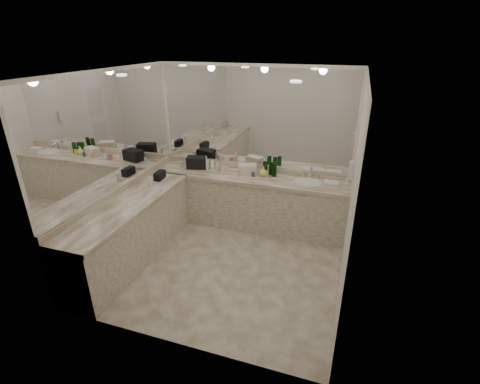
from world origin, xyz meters
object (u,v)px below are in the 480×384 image
(soap_bottle_a, at_px, (206,163))
(cream_cosmetic_case, at_px, (247,169))
(soap_bottle_b, at_px, (223,168))
(hand_towel, at_px, (331,183))
(sink, at_px, (308,183))
(black_toiletry_bag, at_px, (197,162))
(wall_phone, at_px, (351,170))
(soap_bottle_c, at_px, (263,171))

(soap_bottle_a, bearing_deg, cream_cosmetic_case, 1.46)
(soap_bottle_b, bearing_deg, hand_towel, 1.87)
(sink, relative_size, soap_bottle_a, 1.93)
(black_toiletry_bag, bearing_deg, wall_phone, -12.72)
(wall_phone, height_order, hand_towel, wall_phone)
(cream_cosmetic_case, bearing_deg, soap_bottle_c, -24.89)
(sink, xyz_separation_m, wall_phone, (0.61, -0.50, 0.46))
(black_toiletry_bag, bearing_deg, soap_bottle_a, -5.78)
(wall_phone, xyz_separation_m, soap_bottle_c, (-1.33, 0.55, -0.37))
(hand_towel, distance_m, soap_bottle_a, 2.08)
(soap_bottle_a, bearing_deg, soap_bottle_b, -12.05)
(cream_cosmetic_case, bearing_deg, soap_bottle_a, 158.89)
(soap_bottle_b, distance_m, soap_bottle_c, 0.66)
(cream_cosmetic_case, xyz_separation_m, soap_bottle_a, (-0.72, -0.02, 0.03))
(sink, distance_m, hand_towel, 0.36)
(soap_bottle_a, bearing_deg, black_toiletry_bag, 174.22)
(wall_phone, bearing_deg, black_toiletry_bag, 167.28)
(soap_bottle_a, distance_m, soap_bottle_b, 0.34)
(wall_phone, height_order, soap_bottle_b, wall_phone)
(sink, relative_size, wall_phone, 1.83)
(sink, bearing_deg, hand_towel, 5.43)
(wall_phone, xyz_separation_m, hand_towel, (-0.25, 0.53, -0.43))
(hand_towel, bearing_deg, soap_bottle_c, 178.88)
(wall_phone, bearing_deg, soap_bottle_b, 166.54)
(sink, xyz_separation_m, black_toiletry_bag, (-1.90, 0.07, 0.10))
(cream_cosmetic_case, height_order, hand_towel, cream_cosmetic_case)
(wall_phone, xyz_separation_m, soap_bottle_b, (-1.99, 0.48, -0.37))
(sink, relative_size, soap_bottle_c, 2.82)
(cream_cosmetic_case, height_order, soap_bottle_c, cream_cosmetic_case)
(wall_phone, relative_size, cream_cosmetic_case, 0.85)
(sink, height_order, soap_bottle_c, soap_bottle_c)
(sink, distance_m, cream_cosmetic_case, 1.01)
(wall_phone, xyz_separation_m, cream_cosmetic_case, (-1.61, 0.57, -0.37))
(cream_cosmetic_case, bearing_deg, soap_bottle_b, 170.47)
(wall_phone, height_order, soap_bottle_a, wall_phone)
(wall_phone, bearing_deg, soap_bottle_c, 157.41)
(cream_cosmetic_case, xyz_separation_m, soap_bottle_c, (0.27, -0.01, -0.00))
(soap_bottle_b, height_order, soap_bottle_c, soap_bottle_b)
(sink, height_order, hand_towel, hand_towel)
(black_toiletry_bag, height_order, soap_bottle_a, soap_bottle_a)
(cream_cosmetic_case, relative_size, hand_towel, 1.21)
(black_toiletry_bag, relative_size, soap_bottle_c, 2.17)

